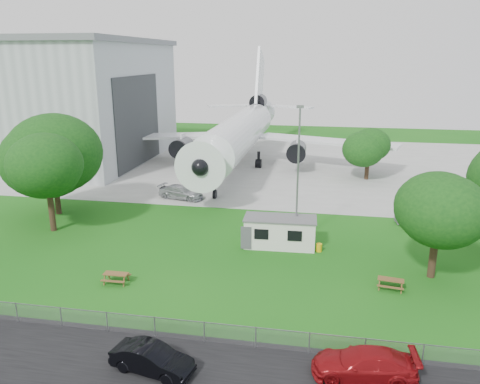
% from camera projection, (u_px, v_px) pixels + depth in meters
% --- Properties ---
extents(ground, '(160.00, 160.00, 0.00)m').
position_uv_depth(ground, '(186.00, 267.00, 36.78)').
color(ground, '#257119').
extents(asphalt_strip, '(120.00, 8.00, 0.02)m').
position_uv_depth(asphalt_strip, '(114.00, 372.00, 24.49)').
color(asphalt_strip, black).
rests_on(asphalt_strip, ground).
extents(concrete_apron, '(120.00, 46.00, 0.03)m').
position_uv_depth(concrete_apron, '(256.00, 163.00, 72.67)').
color(concrete_apron, '#B7B7B2').
rests_on(concrete_apron, ground).
extents(hangar, '(43.00, 31.00, 18.55)m').
position_uv_depth(hangar, '(20.00, 99.00, 74.70)').
color(hangar, '#B2B7BC').
rests_on(hangar, ground).
extents(airliner, '(46.36, 47.73, 17.69)m').
position_uv_depth(airliner, '(241.00, 131.00, 69.52)').
color(airliner, white).
rests_on(airliner, ground).
extents(site_cabin, '(6.80, 2.93, 2.62)m').
position_uv_depth(site_cabin, '(280.00, 232.00, 40.45)').
color(site_cabin, silver).
rests_on(site_cabin, ground).
extents(picnic_west, '(1.82, 1.52, 0.76)m').
position_uv_depth(picnic_west, '(117.00, 283.00, 34.18)').
color(picnic_west, brown).
rests_on(picnic_west, ground).
extents(picnic_east, '(2.01, 1.76, 0.76)m').
position_uv_depth(picnic_east, '(390.00, 289.00, 33.29)').
color(picnic_east, brown).
rests_on(picnic_east, ground).
extents(fence, '(58.00, 0.04, 1.30)m').
position_uv_depth(fence, '(139.00, 335.00, 27.80)').
color(fence, gray).
rests_on(fence, ground).
extents(lamp_mast, '(0.16, 0.16, 12.00)m').
position_uv_depth(lamp_mast, '(298.00, 178.00, 39.55)').
color(lamp_mast, slate).
rests_on(lamp_mast, ground).
extents(tree_west_big, '(9.58, 9.58, 10.91)m').
position_uv_depth(tree_west_big, '(53.00, 157.00, 47.52)').
color(tree_west_big, '#382619').
rests_on(tree_west_big, ground).
extents(tree_west_small, '(7.66, 7.66, 9.87)m').
position_uv_depth(tree_west_small, '(47.00, 169.00, 42.78)').
color(tree_west_small, '#382619').
rests_on(tree_west_small, ground).
extents(tree_east_front, '(6.42, 6.42, 8.75)m').
position_uv_depth(tree_east_front, '(439.00, 207.00, 33.59)').
color(tree_east_front, '#382619').
rests_on(tree_east_front, ground).
extents(tree_far_apron, '(6.06, 6.06, 7.35)m').
position_uv_depth(tree_far_apron, '(369.00, 148.00, 61.72)').
color(tree_far_apron, '#382619').
rests_on(tree_far_apron, ground).
extents(car_centre_sedan, '(4.68, 2.44, 1.47)m').
position_uv_depth(car_centre_sedan, '(152.00, 359.00, 24.36)').
color(car_centre_sedan, black).
rests_on(car_centre_sedan, ground).
extents(car_east_van, '(5.45, 2.51, 1.54)m').
position_uv_depth(car_east_van, '(364.00, 364.00, 23.92)').
color(car_east_van, maroon).
rests_on(car_east_van, ground).
extents(car_ne_hatch, '(3.49, 4.38, 1.40)m').
position_uv_depth(car_ne_hatch, '(413.00, 221.00, 44.82)').
color(car_ne_hatch, '#B4B5BB').
rests_on(car_ne_hatch, ground).
extents(car_apron_van, '(5.66, 3.22, 1.54)m').
position_uv_depth(car_apron_van, '(181.00, 192.00, 54.17)').
color(car_apron_van, '#B0B2B7').
rests_on(car_apron_van, ground).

